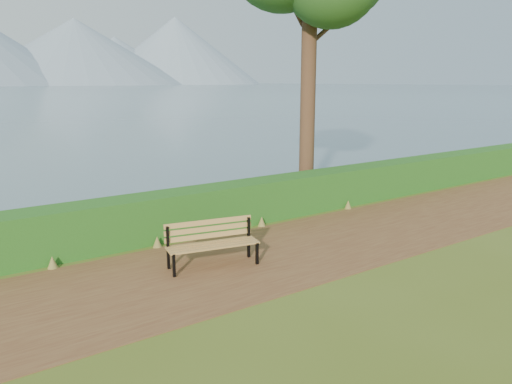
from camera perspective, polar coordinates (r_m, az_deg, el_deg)
ground at (r=9.56m, az=0.01°, el=-8.38°), size 140.00×140.00×0.00m
path at (r=9.79m, az=-1.00°, el=-7.84°), size 40.00×3.40×0.01m
hedge at (r=11.53m, az=-7.42°, el=-2.18°), size 32.00×0.85×1.00m
bench at (r=9.44m, az=-5.11°, el=-5.51°), size 1.79×0.84×0.86m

